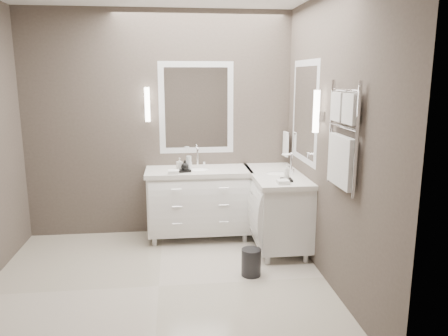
{
  "coord_description": "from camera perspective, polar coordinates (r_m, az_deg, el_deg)",
  "views": [
    {
      "loc": [
        0.18,
        -3.82,
        1.94
      ],
      "look_at": [
        0.7,
        0.7,
        0.97
      ],
      "focal_mm": 35.0,
      "sensor_mm": 36.0,
      "label": 1
    }
  ],
  "objects": [
    {
      "name": "water_bottle",
      "position": [
        5.06,
        -4.62,
        0.59
      ],
      "size": [
        0.08,
        0.08,
        0.18
      ],
      "primitive_type": "cylinder",
      "rotation": [
        0.0,
        0.0,
        -0.37
      ],
      "color": "silver",
      "rests_on": "vanity_back"
    },
    {
      "name": "towel_bar_corner",
      "position": [
        5.42,
        8.07,
        3.18
      ],
      "size": [
        0.03,
        0.22,
        0.3
      ],
      "color": "white",
      "rests_on": "wall_right"
    },
    {
      "name": "sconce_back",
      "position": [
        5.26,
        -9.98,
        8.09
      ],
      "size": [
        0.06,
        0.06,
        0.4
      ],
      "color": "white",
      "rests_on": "wall_back"
    },
    {
      "name": "towel_ladder",
      "position": [
        3.72,
        15.19,
        3.18
      ],
      "size": [
        0.06,
        0.58,
        0.9
      ],
      "color": "white",
      "rests_on": "wall_right"
    },
    {
      "name": "wall_front",
      "position": [
        2.39,
        -10.62,
        -2.41
      ],
      "size": [
        3.2,
        0.01,
        2.7
      ],
      "primitive_type": "cube",
      "color": "#4D443E",
      "rests_on": "floor"
    },
    {
      "name": "mirror_right",
      "position": [
        4.84,
        10.49,
        7.24
      ],
      "size": [
        0.02,
        0.9,
        1.1
      ],
      "color": "white",
      "rests_on": "wall_right"
    },
    {
      "name": "amenity_tray_right",
      "position": [
        4.63,
        8.18,
        -1.53
      ],
      "size": [
        0.12,
        0.15,
        0.02
      ],
      "primitive_type": "cube",
      "rotation": [
        0.0,
        0.0,
        -0.05
      ],
      "color": "black",
      "rests_on": "vanity_right"
    },
    {
      "name": "soap_bottle_a",
      "position": [
        5.04,
        -5.83,
        0.58
      ],
      "size": [
        0.08,
        0.08,
        0.13
      ],
      "primitive_type": "imported",
      "rotation": [
        0.0,
        0.0,
        0.37
      ],
      "color": "white",
      "rests_on": "amenity_tray_back"
    },
    {
      "name": "wall_right",
      "position": [
        4.12,
        13.83,
        3.47
      ],
      "size": [
        0.01,
        3.0,
        2.7
      ],
      "primitive_type": "cube",
      "color": "#4D443E",
      "rests_on": "floor"
    },
    {
      "name": "wall_back",
      "position": [
        5.36,
        -8.45,
        5.6
      ],
      "size": [
        3.2,
        0.01,
        2.7
      ],
      "primitive_type": "cube",
      "color": "#4D443E",
      "rests_on": "floor"
    },
    {
      "name": "floor",
      "position": [
        4.29,
        -8.5,
        -15.06
      ],
      "size": [
        3.2,
        3.0,
        0.01
      ],
      "primitive_type": "cube",
      "color": "beige",
      "rests_on": "ground"
    },
    {
      "name": "soap_bottle_c",
      "position": [
        4.61,
        8.21,
        -0.45
      ],
      "size": [
        0.08,
        0.08,
        0.16
      ],
      "primitive_type": "imported",
      "rotation": [
        0.0,
        0.0,
        0.43
      ],
      "color": "white",
      "rests_on": "amenity_tray_right"
    },
    {
      "name": "sconce_right",
      "position": [
        4.27,
        11.96,
        7.13
      ],
      "size": [
        0.06,
        0.06,
        0.4
      ],
      "color": "white",
      "rests_on": "wall_right"
    },
    {
      "name": "vanity_right",
      "position": [
        5.07,
        6.85,
        -4.72
      ],
      "size": [
        0.59,
        1.24,
        0.97
      ],
      "color": "white",
      "rests_on": "floor"
    },
    {
      "name": "waste_bin",
      "position": [
        4.4,
        3.57,
        -12.18
      ],
      "size": [
        0.19,
        0.19,
        0.27
      ],
      "primitive_type": "cylinder",
      "rotation": [
        0.0,
        0.0,
        0.01
      ],
      "color": "black",
      "rests_on": "floor"
    },
    {
      "name": "mirror_back",
      "position": [
        5.33,
        -3.63,
        7.83
      ],
      "size": [
        0.9,
        0.02,
        1.1
      ],
      "color": "white",
      "rests_on": "wall_back"
    },
    {
      "name": "soap_bottle_b",
      "position": [
        5.0,
        -5.13,
        0.39
      ],
      "size": [
        0.12,
        0.12,
        0.11
      ],
      "primitive_type": "imported",
      "rotation": [
        0.0,
        0.0,
        -0.41
      ],
      "color": "black",
      "rests_on": "amenity_tray_back"
    },
    {
      "name": "amenity_tray_back",
      "position": [
        5.04,
        -5.46,
        -0.34
      ],
      "size": [
        0.21,
        0.17,
        0.03
      ],
      "primitive_type": "cube",
      "rotation": [
        0.0,
        0.0,
        0.26
      ],
      "color": "black",
      "rests_on": "vanity_back"
    },
    {
      "name": "vanity_back",
      "position": [
        5.25,
        -3.33,
        -4.04
      ],
      "size": [
        1.24,
        0.59,
        0.97
      ],
      "color": "white",
      "rests_on": "floor"
    }
  ]
}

